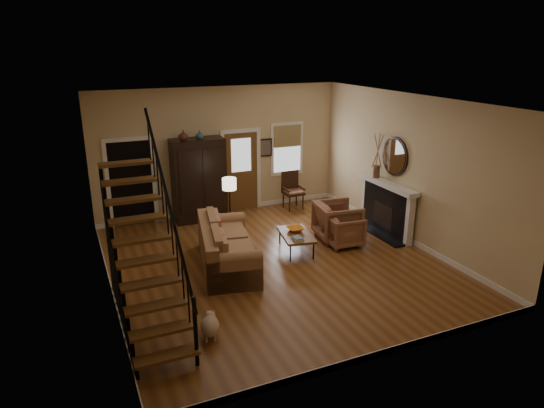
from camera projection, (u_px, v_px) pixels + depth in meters
name	position (u px, v px, depth m)	size (l,w,h in m)	color
room	(227.00, 174.00, 10.91)	(7.00, 7.33, 3.30)	brown
staircase	(143.00, 233.00, 7.32)	(0.94, 2.80, 3.20)	brown
fireplace	(388.00, 203.00, 11.41)	(0.33, 1.95, 2.30)	black
armoire	(199.00, 180.00, 12.15)	(1.30, 0.60, 2.10)	black
vase_a	(183.00, 135.00, 11.55)	(0.24, 0.24, 0.25)	#4C2619
vase_b	(200.00, 135.00, 11.71)	(0.20, 0.20, 0.21)	#334C60
sofa	(227.00, 246.00, 9.73)	(1.02, 2.35, 0.88)	#996B45
coffee_table	(296.00, 242.00, 10.52)	(0.63, 1.07, 0.41)	brown
bowl	(295.00, 229.00, 10.59)	(0.37, 0.37, 0.09)	orange
books	(298.00, 238.00, 10.14)	(0.20, 0.27, 0.05)	beige
armchair_left	(344.00, 230.00, 10.80)	(0.76, 0.78, 0.71)	brown
armchair_right	(338.00, 221.00, 11.12)	(0.93, 0.95, 0.87)	brown
floor_lamp	(230.00, 208.00, 11.19)	(0.32, 0.32, 1.41)	black
side_chair	(293.00, 191.00, 13.12)	(0.54, 0.54, 1.02)	#331E10
dog	(210.00, 328.00, 7.43)	(0.29, 0.49, 0.36)	#D7B292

